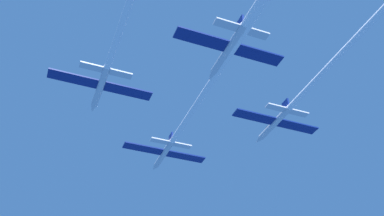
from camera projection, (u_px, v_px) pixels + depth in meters
The scene contains 3 objects.
jet_lead at pixel (197, 104), 81.53m from camera, with size 18.45×65.19×3.06m.
jet_left_wing at pixel (127, 11), 63.86m from camera, with size 18.45×63.10×3.06m.
jet_right_wing at pixel (329, 67), 74.36m from camera, with size 18.45×62.14×3.06m.
Camera 1 is at (-23.71, -79.82, -49.76)m, focal length 40.90 mm.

